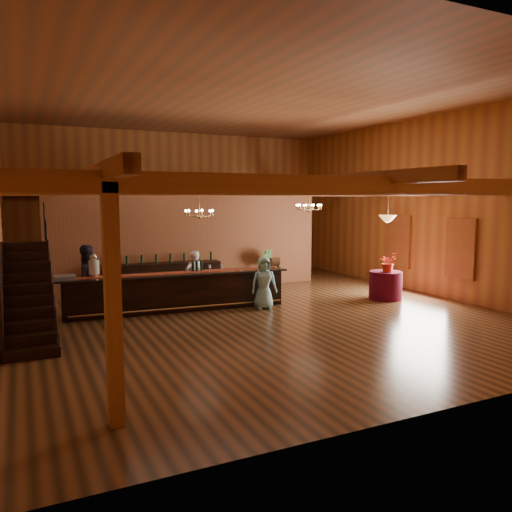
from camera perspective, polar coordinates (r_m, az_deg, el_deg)
name	(u,v)px	position (r m, az deg, el deg)	size (l,w,h in m)	color
floor	(251,310)	(13.55, -0.59, -6.14)	(14.00, 14.00, 0.00)	brown
ceiling	(251,100)	(13.45, -0.62, 17.37)	(14.00, 14.00, 0.00)	#9A552F
wall_back	(176,204)	(19.79, -9.18, 5.85)	(12.00, 0.10, 5.50)	#B27834
wall_front	(463,216)	(7.46, 22.61, 4.23)	(12.00, 0.10, 5.50)	#B27834
wall_right	(423,206)	(16.65, 18.59, 5.45)	(0.10, 14.00, 5.50)	#B27834
beam_grid	(243,189)	(13.68, -1.51, 7.66)	(11.90, 13.90, 0.39)	#A36031
support_posts	(259,253)	(12.84, 0.33, 0.39)	(9.20, 10.20, 3.20)	#A36031
partition_wall	(192,243)	(16.36, -7.35, 1.51)	(9.00, 0.18, 3.10)	brown
window_right_front	(461,248)	(15.56, 22.37, 0.81)	(0.12, 1.05, 1.75)	white
window_right_back	(399,241)	(17.41, 16.04, 1.62)	(0.12, 1.05, 1.75)	white
staircase	(28,295)	(11.43, -24.59, -4.03)	(1.00, 2.80, 2.00)	black
backroom_boxes	(181,266)	(18.43, -8.62, -1.13)	(4.10, 0.60, 1.10)	black
tasting_bar	(177,292)	(13.51, -8.96, -4.03)	(6.12, 1.21, 1.03)	black
beverage_dispenser	(94,266)	(13.16, -18.03, -1.09)	(0.26, 0.26, 0.60)	silver
glass_rack_tray	(64,277)	(13.08, -21.04, -2.31)	(0.50, 0.50, 0.10)	gray
raffle_drum	(274,262)	(14.20, 2.11, -0.67)	(0.34, 0.24, 0.30)	brown
bar_bottle_0	(193,266)	(13.62, -7.22, -1.15)	(0.07, 0.07, 0.30)	black
bar_bottle_1	(197,266)	(13.64, -6.79, -1.13)	(0.07, 0.07, 0.30)	black
bar_bottle_2	(201,266)	(13.67, -6.28, -1.10)	(0.07, 0.07, 0.30)	black
backbar_shelf	(164,279)	(15.83, -10.49, -2.56)	(3.54, 0.55, 0.99)	black
round_table	(385,285)	(15.33, 14.58, -3.26)	(0.97, 0.97, 0.84)	#540217
chandelier_left	(199,213)	(13.64, -6.49, 4.94)	(0.80, 0.80, 0.76)	#A87D45
chandelier_right	(309,207)	(16.00, 6.05, 5.61)	(0.80, 0.80, 0.64)	#A87D45
pendant_lamp	(388,218)	(15.12, 14.80, 4.17)	(0.52, 0.52, 0.90)	#A87D45
bartender	(194,277)	(14.32, -7.10, -2.41)	(0.55, 0.36, 1.51)	white
staff_second	(86,280)	(13.63, -18.91, -2.57)	(0.88, 0.68, 1.80)	#1F2036
guest	(264,283)	(13.51, 0.92, -3.09)	(0.70, 0.45, 1.42)	#8ED9E5
floor_plant	(263,267)	(17.01, 0.80, -1.27)	(0.72, 0.58, 1.31)	#3D6F36
table_flowers	(388,262)	(15.12, 14.85, -0.67)	(0.53, 0.46, 0.59)	red
table_vase	(386,266)	(15.18, 14.61, -1.17)	(0.16, 0.16, 0.31)	#A87D45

